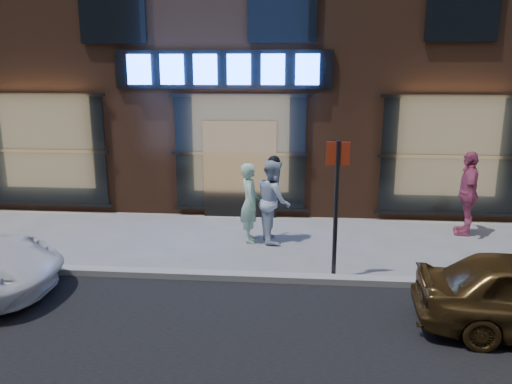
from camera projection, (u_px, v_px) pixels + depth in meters
ground at (214, 279)px, 8.77m from camera, size 90.00×90.00×0.00m
curb at (214, 276)px, 8.76m from camera, size 60.00×0.25×0.12m
storefront_building at (255, 18)px, 15.30m from camera, size 30.20×8.28×10.30m
man_bowtie at (250, 203)px, 10.55m from camera, size 0.50×0.68×1.69m
man_cap at (274, 201)px, 10.57m from camera, size 0.84×0.98×1.77m
passerby at (468, 193)px, 11.00m from camera, size 0.69×1.17×1.88m
sign_post at (336, 197)px, 8.43m from camera, size 0.39×0.08×2.44m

